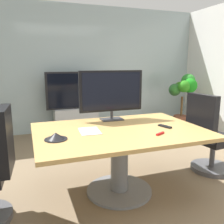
% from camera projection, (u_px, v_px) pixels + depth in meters
% --- Properties ---
extents(ground_plane, '(6.96, 6.96, 0.00)m').
position_uv_depth(ground_plane, '(131.00, 194.00, 2.77)').
color(ground_plane, '#7A664C').
extents(wall_back_glass_partition, '(5.82, 0.10, 2.69)m').
position_uv_depth(wall_back_glass_partition, '(76.00, 69.00, 5.25)').
color(wall_back_glass_partition, '#9EB2B7').
rests_on(wall_back_glass_partition, ground).
extents(conference_table, '(1.86, 1.28, 0.75)m').
position_uv_depth(conference_table, '(119.00, 145.00, 2.72)').
color(conference_table, '#B2894C').
rests_on(conference_table, ground).
extents(office_chair_right, '(0.62, 0.60, 1.09)m').
position_uv_depth(office_chair_right, '(209.00, 140.00, 3.26)').
color(office_chair_right, '#4C4C51').
rests_on(office_chair_right, ground).
extents(tv_monitor, '(0.84, 0.18, 0.64)m').
position_uv_depth(tv_monitor, '(111.00, 92.00, 3.07)').
color(tv_monitor, '#333338').
rests_on(tv_monitor, conference_table).
extents(wall_display_unit, '(1.20, 0.36, 1.31)m').
position_uv_depth(wall_display_unit, '(76.00, 113.00, 5.07)').
color(wall_display_unit, '#B7BABC').
rests_on(wall_display_unit, ground).
extents(potted_plant, '(0.58, 0.61, 1.25)m').
position_uv_depth(potted_plant, '(183.00, 94.00, 5.40)').
color(potted_plant, brown).
rests_on(potted_plant, ground).
extents(conference_phone, '(0.22, 0.22, 0.07)m').
position_uv_depth(conference_phone, '(56.00, 136.00, 2.32)').
color(conference_phone, black).
rests_on(conference_phone, conference_table).
extents(remote_control, '(0.10, 0.18, 0.02)m').
position_uv_depth(remote_control, '(165.00, 126.00, 2.77)').
color(remote_control, black).
rests_on(remote_control, conference_table).
extents(whiteboard_marker, '(0.13, 0.08, 0.02)m').
position_uv_depth(whiteboard_marker, '(160.00, 134.00, 2.48)').
color(whiteboard_marker, red).
rests_on(whiteboard_marker, conference_table).
extents(paper_notepad, '(0.23, 0.31, 0.01)m').
position_uv_depth(paper_notepad, '(90.00, 131.00, 2.60)').
color(paper_notepad, white).
rests_on(paper_notepad, conference_table).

